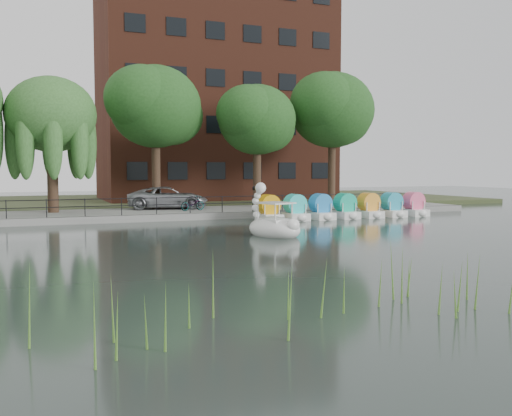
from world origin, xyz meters
TOP-DOWN VIEW (x-y plane):
  - ground_plane at (0.00, 0.00)m, footprint 120.00×120.00m
  - promenade at (0.00, 16.00)m, footprint 40.00×6.00m
  - kerb at (0.00, 13.05)m, footprint 40.00×0.25m
  - land_strip at (0.00, 30.00)m, footprint 60.00×22.00m
  - railing at (0.00, 13.25)m, footprint 32.00×0.05m
  - apartment_building at (7.00, 29.97)m, footprint 20.00×10.07m
  - willow_mid at (-7.50, 17.00)m, footprint 5.32×5.32m
  - broadleaf_center at (-1.00, 18.00)m, footprint 6.00×6.00m
  - broadleaf_right at (6.00, 17.50)m, footprint 5.40×5.40m
  - broadleaf_far at (12.50, 18.50)m, footprint 6.30×6.30m
  - minivan at (-0.36, 17.47)m, footprint 3.87×6.45m
  - bicycle at (0.70, 15.24)m, footprint 1.09×1.82m
  - swan_boat at (1.41, 4.13)m, footprint 2.61×3.27m
  - pedal_boat_row at (9.14, 10.81)m, footprint 11.35×1.70m

SIDE VIEW (x-z plane):
  - ground_plane at x=0.00m, z-range 0.00..0.00m
  - land_strip at x=0.00m, z-range 0.00..0.36m
  - promenade at x=0.00m, z-range 0.00..0.40m
  - kerb at x=0.00m, z-range 0.00..0.40m
  - swan_boat at x=1.41m, z-range -0.68..1.73m
  - pedal_boat_row at x=9.14m, z-range -0.09..1.31m
  - bicycle at x=0.70m, z-range 0.40..1.40m
  - railing at x=0.00m, z-range 0.65..1.65m
  - minivan at x=-0.36m, z-range 0.40..2.08m
  - willow_mid at x=-7.50m, z-range 2.17..10.32m
  - broadleaf_right at x=6.00m, z-range 2.22..10.55m
  - broadleaf_center at x=-1.00m, z-range 2.44..11.69m
  - broadleaf_far at x=12.50m, z-range 2.54..12.25m
  - apartment_building at x=7.00m, z-range 0.36..18.36m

